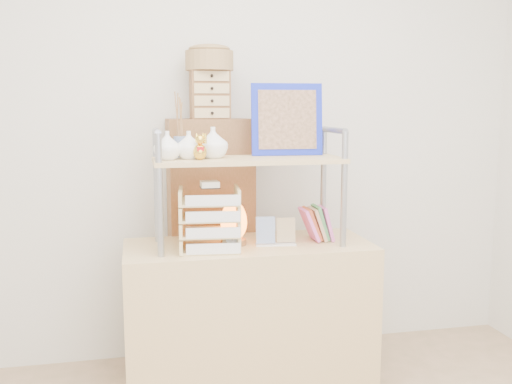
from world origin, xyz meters
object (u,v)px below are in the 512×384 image
cabinet (211,243)px  salt_lamp (234,222)px  desk (249,317)px  letter_tray (210,223)px

cabinet → salt_lamp: cabinet is taller
desk → cabinet: (-0.14, 0.37, 0.30)m
salt_lamp → letter_tray: bearing=-148.1°
desk → letter_tray: bearing=-159.3°
letter_tray → salt_lamp: letter_tray is taller
cabinet → salt_lamp: 0.42m
desk → salt_lamp: 0.49m
letter_tray → salt_lamp: (0.12, 0.08, -0.02)m
cabinet → letter_tray: bearing=-99.8°
desk → letter_tray: 0.55m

